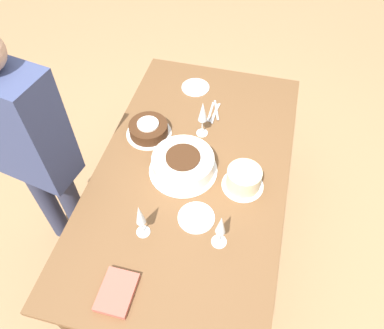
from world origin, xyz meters
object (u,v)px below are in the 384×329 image
Objects in this scene: cake_back_decorated at (244,179)px; wine_glass_near at (221,227)px; cake_front_chocolate at (149,129)px; wine_glass_extra at (203,113)px; cake_center_white at (183,164)px; wine_glass_far at (140,216)px; person_cutting at (30,146)px.

wine_glass_near is (0.34, -0.05, 0.09)m from cake_back_decorated.
cake_front_chocolate is 1.11× the size of wine_glass_extra.
cake_front_chocolate is at bearing -128.72° from cake_center_white.
cake_back_decorated is (0.23, 0.58, 0.02)m from cake_front_chocolate.
cake_center_white is 0.42m from wine_glass_far.
wine_glass_near is 0.99× the size of wine_glass_far.
cake_center_white is at bearing -143.69° from wine_glass_near.
cake_back_decorated is 0.97× the size of wine_glass_far.
person_cutting reaches higher than wine_glass_near.
cake_center_white is at bearing -93.98° from cake_back_decorated.
wine_glass_far reaches higher than cake_back_decorated.
cake_back_decorated is (0.02, 0.32, 0.00)m from cake_center_white.
wine_glass_far reaches higher than wine_glass_near.
wine_glass_near is at bearing -8.85° from cake_back_decorated.
cake_back_decorated is at bearing 42.87° from wine_glass_extra.
cake_front_chocolate is at bearing -164.21° from wine_glass_far.
cake_center_white is at bearing 24.16° from person_cutting.
cake_center_white is 0.30m from wine_glass_extra.
person_cutting reaches higher than cake_center_white.
wine_glass_near reaches higher than cake_front_chocolate.
cake_front_chocolate is at bearing -137.36° from wine_glass_near.
cake_front_chocolate is 1.18× the size of wine_glass_near.
cake_center_white is 0.76m from person_cutting.
cake_front_chocolate is at bearing -75.30° from wine_glass_extra.
person_cutting reaches higher than wine_glass_far.
wine_glass_near is at bearing 19.66° from wine_glass_extra.
person_cutting reaches higher than cake_back_decorated.
cake_center_white is 0.33m from cake_front_chocolate.
person_cutting is at bearing -81.47° from cake_back_decorated.
cake_center_white is 1.40× the size of cake_front_chocolate.
wine_glass_near is at bearing 96.01° from wine_glass_far.
cake_center_white is 1.69× the size of cake_back_decorated.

